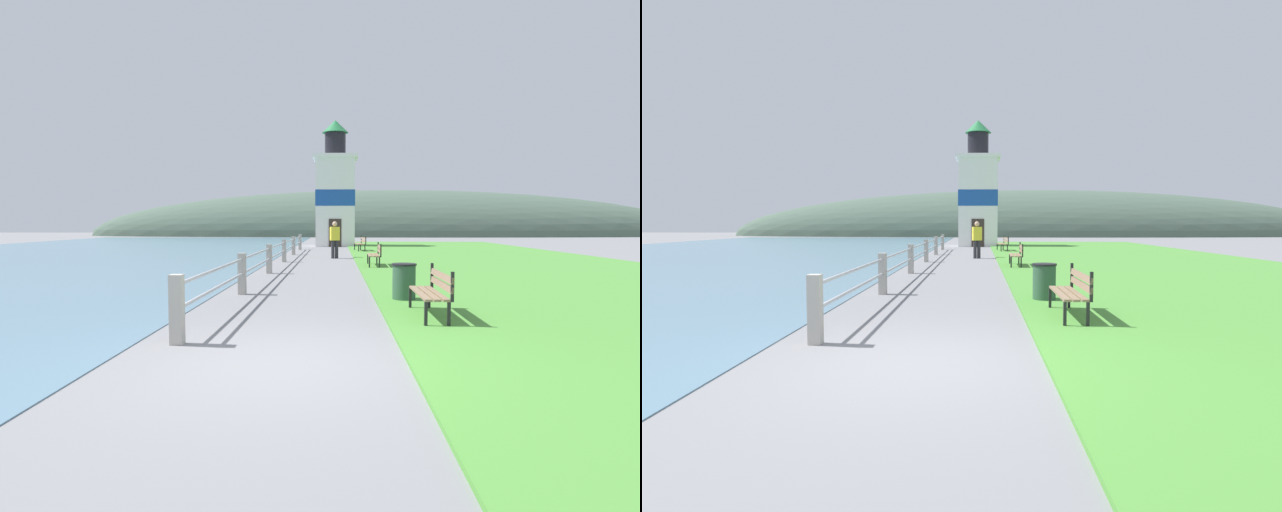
{
  "view_description": "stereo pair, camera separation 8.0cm",
  "coord_description": "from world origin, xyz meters",
  "views": [
    {
      "loc": [
        0.73,
        -5.94,
        1.73
      ],
      "look_at": [
        0.08,
        15.39,
        0.3
      ],
      "focal_mm": 28.0,
      "sensor_mm": 36.0,
      "label": 1
    },
    {
      "loc": [
        0.81,
        -5.93,
        1.73
      ],
      "look_at": [
        0.08,
        15.39,
        0.3
      ],
      "focal_mm": 28.0,
      "sensor_mm": 36.0,
      "label": 2
    }
  ],
  "objects": [
    {
      "name": "ground_plane",
      "position": [
        0.0,
        0.0,
        0.0
      ],
      "size": [
        160.0,
        160.0,
        0.0
      ],
      "primitive_type": "plane",
      "color": "slate"
    },
    {
      "name": "park_bench_midway",
      "position": [
        2.31,
        13.5,
        0.54
      ],
      "size": [
        0.53,
        1.88,
        0.94
      ],
      "rotation": [
        0.0,
        0.0,
        3.11
      ],
      "color": "#846B51",
      "rests_on": "ground_plane"
    },
    {
      "name": "park_bench_near",
      "position": [
        2.48,
        2.98,
        0.54
      ],
      "size": [
        0.48,
        1.78,
        0.94
      ],
      "rotation": [
        0.0,
        0.0,
        3.14
      ],
      "color": "#846B51",
      "rests_on": "ground_plane"
    },
    {
      "name": "person_strolling",
      "position": [
        0.71,
        18.17,
        0.97
      ],
      "size": [
        0.49,
        0.37,
        1.79
      ],
      "rotation": [
        0.0,
        0.0,
        1.91
      ],
      "color": "#28282D",
      "rests_on": "ground_plane"
    },
    {
      "name": "park_bench_far",
      "position": [
        2.28,
        23.97,
        0.54
      ],
      "size": [
        0.64,
        1.83,
        0.94
      ],
      "rotation": [
        0.0,
        0.0,
        3.24
      ],
      "color": "#846B51",
      "rests_on": "ground_plane"
    },
    {
      "name": "seawall_railing",
      "position": [
        -1.52,
        13.39,
        0.58
      ],
      "size": [
        0.18,
        24.97,
        1.0
      ],
      "color": "#A8A399",
      "rests_on": "ground_plane"
    },
    {
      "name": "trash_bin",
      "position": [
        2.23,
        4.94,
        0.42
      ],
      "size": [
        0.54,
        0.54,
        0.84
      ],
      "color": "#2D5138",
      "rests_on": "ground_plane"
    },
    {
      "name": "lighthouse",
      "position": [
        0.72,
        31.08,
        3.87
      ],
      "size": [
        3.22,
        3.22,
        9.21
      ],
      "color": "white",
      "rests_on": "ground_plane"
    },
    {
      "name": "grass_verge",
      "position": [
        7.62,
        15.17,
        0.03
      ],
      "size": [
        12.0,
        45.51,
        0.06
      ],
      "color": "#4C8E38",
      "rests_on": "ground_plane"
    },
    {
      "name": "distant_hillside",
      "position": [
        8.0,
        60.34,
        0.0
      ],
      "size": [
        80.0,
        16.0,
        12.0
      ],
      "color": "#475B4C",
      "rests_on": "ground_plane"
    }
  ]
}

